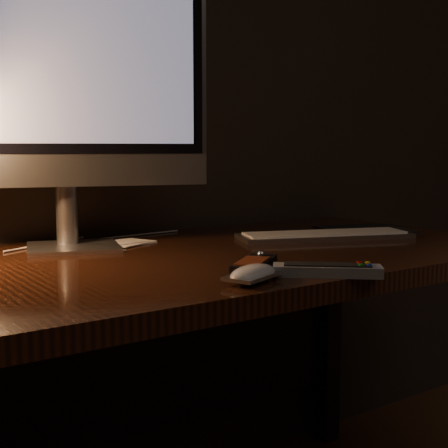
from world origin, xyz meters
TOP-DOWN VIEW (x-y plane):
  - desk at (0.00, 1.93)m, footprint 1.60×0.75m
  - monitor at (-0.16, 2.06)m, footprint 0.60×0.23m
  - keyboard at (0.43, 1.87)m, footprint 0.46×0.27m
  - mousepad at (0.64, 1.93)m, footprint 0.29×0.26m
  - mouse at (-0.04, 1.55)m, footprint 0.13×0.10m
  - media_remote at (0.03, 1.64)m, footprint 0.15×0.14m
  - tv_remote at (0.10, 1.52)m, footprint 0.18×0.16m
  - papers at (-0.03, 2.07)m, footprint 0.15×0.12m
  - cable at (-0.07, 2.16)m, footprint 0.48×0.13m

SIDE VIEW (x-z plane):
  - desk at x=0.00m, z-range 0.25..1.00m
  - mousepad at x=0.64m, z-range 0.75..0.75m
  - cable at x=-0.07m, z-range 0.75..0.75m
  - papers at x=-0.03m, z-range 0.75..0.76m
  - keyboard at x=0.43m, z-range 0.75..0.77m
  - media_remote at x=0.03m, z-range 0.75..0.77m
  - mouse at x=-0.04m, z-range 0.75..0.77m
  - tv_remote at x=0.10m, z-range 0.75..0.77m
  - monitor at x=-0.16m, z-range 0.81..1.46m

